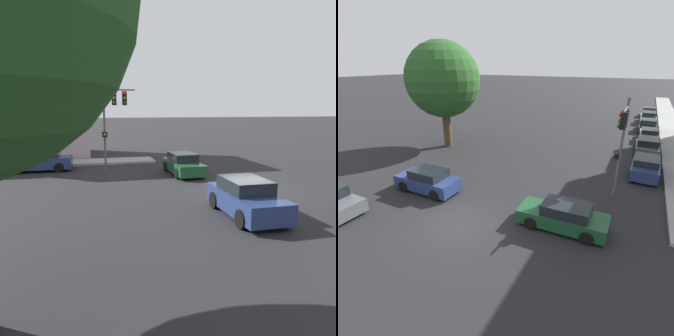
% 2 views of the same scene
% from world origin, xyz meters
% --- Properties ---
extents(ground_plane, '(300.00, 300.00, 0.00)m').
position_xyz_m(ground_plane, '(0.00, 0.00, 0.00)').
color(ground_plane, black).
extents(traffic_signal, '(0.55, 2.23, 5.99)m').
position_xyz_m(traffic_signal, '(6.80, 6.45, 4.16)').
color(traffic_signal, '#515456').
rests_on(traffic_signal, ground_plane).
extents(crossing_car_0, '(4.41, 1.89, 1.39)m').
position_xyz_m(crossing_car_0, '(5.00, 2.16, 0.66)').
color(crossing_car_0, '#194728').
rests_on(crossing_car_0, ground_plane).
extents(crossing_car_1, '(4.13, 1.90, 1.50)m').
position_xyz_m(crossing_car_1, '(-3.84, 2.19, 0.72)').
color(crossing_car_1, navy).
rests_on(crossing_car_1, ground_plane).
extents(parked_car_0, '(2.02, 4.35, 1.44)m').
position_xyz_m(parked_car_0, '(8.49, 11.44, 0.69)').
color(parked_car_0, navy).
rests_on(parked_car_0, ground_plane).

